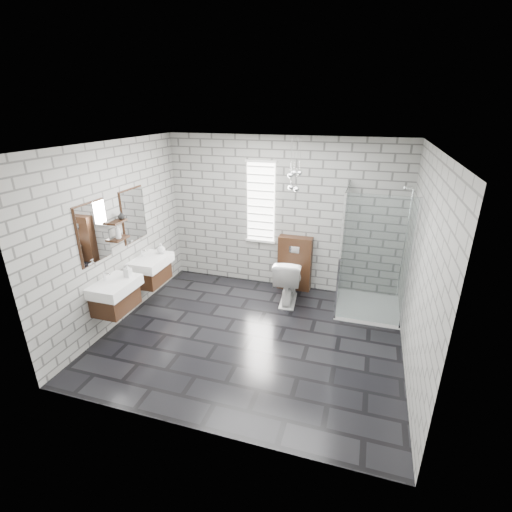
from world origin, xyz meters
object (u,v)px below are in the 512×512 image
at_px(vanity_left, 113,287).
at_px(shower_enclosure, 364,284).
at_px(cistern_panel, 295,263).
at_px(vanity_right, 149,263).
at_px(toilet, 288,280).

height_order(vanity_left, shower_enclosure, shower_enclosure).
bearing_deg(shower_enclosure, cistern_panel, 157.20).
bearing_deg(cistern_panel, vanity_right, -149.67).
bearing_deg(vanity_right, shower_enclosure, 12.52).
relative_size(shower_enclosure, toilet, 2.51).
bearing_deg(vanity_left, cistern_panel, 45.36).
distance_m(vanity_right, toilet, 2.33).
distance_m(cistern_panel, shower_enclosure, 1.33).
bearing_deg(shower_enclosure, vanity_right, -167.48).
relative_size(vanity_right, shower_enclosure, 0.77).
xyz_separation_m(vanity_left, cistern_panel, (2.18, 2.21, -0.26)).
xyz_separation_m(vanity_left, vanity_right, (0.00, 0.93, 0.00)).
bearing_deg(shower_enclosure, vanity_left, -153.65).
bearing_deg(toilet, cistern_panel, -95.45).
distance_m(vanity_left, toilet, 2.78).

